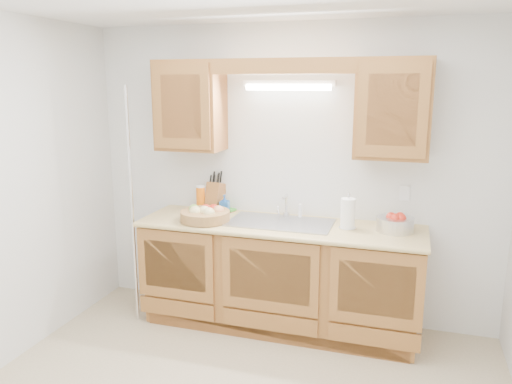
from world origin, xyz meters
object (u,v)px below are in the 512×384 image
at_px(paper_towel, 348,214).
at_px(knife_block, 215,196).
at_px(fruit_basket, 205,214).
at_px(apple_bowl, 395,223).

bearing_deg(paper_towel, knife_block, 169.74).
relative_size(fruit_basket, apple_bowl, 1.39).
relative_size(fruit_basket, paper_towel, 1.73).
xyz_separation_m(knife_block, paper_towel, (1.19, -0.22, -0.01)).
xyz_separation_m(fruit_basket, knife_block, (-0.05, 0.34, 0.07)).
bearing_deg(apple_bowl, knife_block, 173.61).
bearing_deg(apple_bowl, fruit_basket, -173.64).
bearing_deg(paper_towel, apple_bowl, 6.76).
height_order(fruit_basket, paper_towel, paper_towel).
bearing_deg(fruit_basket, apple_bowl, 6.36).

